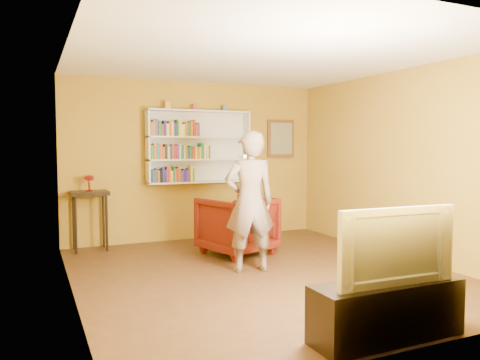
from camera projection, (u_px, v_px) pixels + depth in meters
The scene contains 16 objects.
room_shell at pixel (262, 193), 5.85m from camera, with size 5.30×5.80×2.88m.
bookshelf at pixel (198, 147), 8.00m from camera, with size 1.80×0.29×1.23m.
books_row_lower at pixel (172, 175), 7.73m from camera, with size 0.73×0.18×0.27m.
books_row_middle at pixel (179, 152), 7.76m from camera, with size 1.02×0.19×0.27m.
books_row_upper at pixel (174, 129), 7.70m from camera, with size 0.83×0.19×0.27m.
ornament_left at pixel (167, 105), 7.67m from camera, with size 0.09×0.09×0.12m, color #BA8F35.
ornament_centre at pixel (194, 107), 7.87m from camera, with size 0.07×0.07×0.10m, color #A8383E.
ornament_right at pixel (224, 108), 8.09m from camera, with size 0.07×0.07×0.10m, color slate.
framed_painting at pixel (281, 139), 8.71m from camera, with size 0.55×0.05×0.70m.
console_table at pixel (90, 201), 7.17m from camera, with size 0.56×0.43×0.92m.
ruby_lustre at pixel (89, 180), 7.14m from camera, with size 0.15×0.15×0.25m.
armchair at pixel (237, 225), 6.95m from camera, with size 0.93×0.96×0.87m, color #4A0A05.
person at pixel (250, 202), 5.95m from camera, with size 0.65×0.43×1.79m, color #756256.
game_remote at pixel (242, 156), 5.54m from camera, with size 0.04×0.15×0.04m, color white.
tv_cabinet at pixel (387, 311), 3.87m from camera, with size 1.34×0.40×0.48m, color black.
television at pixel (388, 244), 3.83m from camera, with size 1.10×0.14×0.63m, color black.
Camera 1 is at (-2.64, -5.20, 1.59)m, focal length 35.00 mm.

